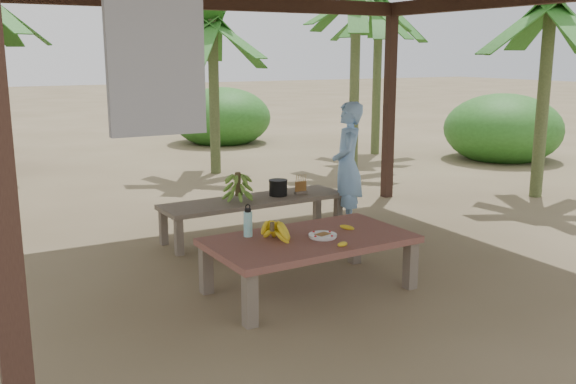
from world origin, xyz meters
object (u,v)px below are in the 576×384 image
plate (323,236)px  work_table (309,244)px  bench (254,203)px  water_flask (248,223)px  cooking_pot (278,188)px  woman (347,166)px  ripe_banana_bunch (272,231)px

plate → work_table: bearing=142.9°
bench → water_flask: size_ratio=7.53×
bench → plate: bearing=-99.8°
plate → cooking_pot: size_ratio=1.18×
water_flask → cooking_pot: water_flask is taller
cooking_pot → woman: woman is taller
plate → woman: (1.40, 1.69, 0.25)m
ripe_banana_bunch → woman: size_ratio=0.20×
bench → ripe_banana_bunch: size_ratio=7.22×
ripe_banana_bunch → cooking_pot: (1.01, 1.80, -0.05)m
work_table → plate: size_ratio=7.32×
water_flask → bench: bearing=62.3°
woman → cooking_pot: bearing=-72.8°
bench → water_flask: 1.75m
woman → work_table: bearing=-10.0°
woman → water_flask: bearing=-23.2°
plate → woman: bearing=50.4°
bench → woman: 1.23m
plate → woman: 2.20m
plate → cooking_pot: (0.57, 1.92, 0.02)m
work_table → water_flask: water_flask is taller
bench → cooking_pot: cooking_pot is taller
bench → cooking_pot: bearing=0.9°
plate → cooking_pot: bearing=73.4°
cooking_pot → woman: bearing=-15.5°
work_table → plate: bearing=-39.1°
bench → water_flask: water_flask is taller
bench → cooking_pot: size_ratio=10.44×
water_flask → woman: woman is taller
water_flask → cooking_pot: size_ratio=1.39×
ripe_banana_bunch → woman: (1.84, 1.57, 0.18)m
ripe_banana_bunch → plate: ripe_banana_bunch is taller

